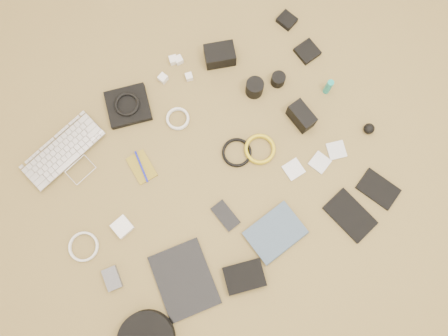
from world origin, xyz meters
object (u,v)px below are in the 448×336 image
laptop (71,160)px  paperback (288,249)px  tablet (184,280)px  phone (225,216)px  dslr_camera (220,55)px

laptop → paperback: 0.98m
tablet → phone: bearing=35.4°
dslr_camera → phone: dslr_camera is taller
dslr_camera → phone: 0.70m
tablet → phone: size_ratio=2.27×
laptop → paperback: bearing=-66.7°
tablet → laptop: bearing=112.5°
laptop → tablet: bearing=-89.8°
laptop → dslr_camera: 0.78m
dslr_camera → tablet: dslr_camera is taller
tablet → phone: (0.28, 0.13, -0.00)m
laptop → tablet: size_ratio=1.29×
tablet → paperback: bearing=-5.8°
laptop → phone: laptop is taller
dslr_camera → paperback: size_ratio=0.59×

